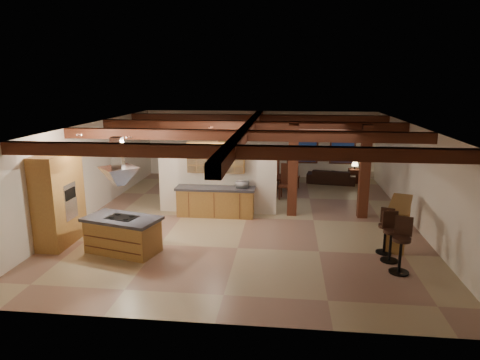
# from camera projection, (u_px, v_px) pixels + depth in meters

# --- Properties ---
(ground) EXTENTS (12.00, 12.00, 0.00)m
(ground) POSITION_uv_depth(u_px,v_px,m) (247.00, 218.00, 13.39)
(ground) COLOR tan
(ground) RESTS_ON ground
(room_walls) EXTENTS (12.00, 12.00, 12.00)m
(room_walls) POSITION_uv_depth(u_px,v_px,m) (247.00, 162.00, 12.98)
(room_walls) COLOR silver
(room_walls) RESTS_ON ground
(ceiling_beams) EXTENTS (10.00, 12.00, 0.28)m
(ceiling_beams) POSITION_uv_depth(u_px,v_px,m) (247.00, 130.00, 12.76)
(ceiling_beams) COLOR #421D10
(ceiling_beams) RESTS_ON room_walls
(timber_posts) EXTENTS (2.50, 0.30, 2.90)m
(timber_posts) POSITION_uv_depth(u_px,v_px,m) (329.00, 161.00, 13.21)
(timber_posts) COLOR #421D10
(timber_posts) RESTS_ON ground
(partition_wall) EXTENTS (3.80, 0.18, 2.20)m
(partition_wall) POSITION_uv_depth(u_px,v_px,m) (217.00, 179.00, 13.73)
(partition_wall) COLOR silver
(partition_wall) RESTS_ON ground
(pantry_cabinet) EXTENTS (0.67, 1.60, 2.40)m
(pantry_cabinet) POSITION_uv_depth(u_px,v_px,m) (59.00, 199.00, 11.10)
(pantry_cabinet) COLOR olive
(pantry_cabinet) RESTS_ON ground
(back_counter) EXTENTS (2.50, 0.66, 0.94)m
(back_counter) POSITION_uv_depth(u_px,v_px,m) (216.00, 201.00, 13.50)
(back_counter) COLOR olive
(back_counter) RESTS_ON ground
(upper_display_cabinet) EXTENTS (1.80, 0.36, 0.95)m
(upper_display_cabinet) POSITION_uv_depth(u_px,v_px,m) (216.00, 157.00, 13.37)
(upper_display_cabinet) COLOR olive
(upper_display_cabinet) RESTS_ON partition_wall
(range_hood) EXTENTS (1.10, 1.10, 1.40)m
(range_hood) POSITION_uv_depth(u_px,v_px,m) (119.00, 183.00, 10.35)
(range_hood) COLOR silver
(range_hood) RESTS_ON room_walls
(back_windows) EXTENTS (2.70, 0.07, 1.70)m
(back_windows) POSITION_uv_depth(u_px,v_px,m) (324.00, 144.00, 18.49)
(back_windows) COLOR #421D10
(back_windows) RESTS_ON room_walls
(framed_art) EXTENTS (0.65, 0.05, 0.85)m
(framed_art) POSITION_uv_depth(u_px,v_px,m) (226.00, 138.00, 18.91)
(framed_art) COLOR #421D10
(framed_art) RESTS_ON room_walls
(recessed_cans) EXTENTS (3.16, 2.46, 0.03)m
(recessed_cans) POSITION_uv_depth(u_px,v_px,m) (144.00, 133.00, 11.13)
(recessed_cans) COLOR silver
(recessed_cans) RESTS_ON room_walls
(kitchen_island) EXTENTS (2.05, 1.44, 0.92)m
(kitchen_island) POSITION_uv_depth(u_px,v_px,m) (123.00, 234.00, 10.65)
(kitchen_island) COLOR olive
(kitchen_island) RESTS_ON ground
(dining_table) EXTENTS (1.88, 1.27, 0.61)m
(dining_table) POSITION_uv_depth(u_px,v_px,m) (270.00, 184.00, 16.39)
(dining_table) COLOR #421C10
(dining_table) RESTS_ON ground
(sofa) EXTENTS (2.07, 1.07, 0.58)m
(sofa) POSITION_uv_depth(u_px,v_px,m) (331.00, 176.00, 17.81)
(sofa) COLOR black
(sofa) RESTS_ON ground
(microwave) EXTENTS (0.40, 0.28, 0.22)m
(microwave) POSITION_uv_depth(u_px,v_px,m) (242.00, 184.00, 13.27)
(microwave) COLOR #B5B5BA
(microwave) RESTS_ON back_counter
(bar_counter) EXTENTS (1.12, 2.10, 1.07)m
(bar_counter) POSITION_uv_depth(u_px,v_px,m) (399.00, 216.00, 11.28)
(bar_counter) COLOR olive
(bar_counter) RESTS_ON ground
(side_table) EXTENTS (0.48, 0.48, 0.58)m
(side_table) POSITION_uv_depth(u_px,v_px,m) (354.00, 176.00, 17.93)
(side_table) COLOR #421D10
(side_table) RESTS_ON ground
(table_lamp) EXTENTS (0.27, 0.27, 0.32)m
(table_lamp) POSITION_uv_depth(u_px,v_px,m) (355.00, 164.00, 17.81)
(table_lamp) COLOR black
(table_lamp) RESTS_ON side_table
(bar_stool_a) EXTENTS (0.47, 0.49, 1.27)m
(bar_stool_a) POSITION_uv_depth(u_px,v_px,m) (401.00, 245.00, 9.47)
(bar_stool_a) COLOR black
(bar_stool_a) RESTS_ON ground
(bar_stool_b) EXTENTS (0.42, 0.42, 1.19)m
(bar_stool_b) POSITION_uv_depth(u_px,v_px,m) (390.00, 237.00, 10.10)
(bar_stool_b) COLOR black
(bar_stool_b) RESTS_ON ground
(bar_stool_c) EXTENTS (0.42, 0.43, 1.13)m
(bar_stool_c) POSITION_uv_depth(u_px,v_px,m) (386.00, 231.00, 10.59)
(bar_stool_c) COLOR black
(bar_stool_c) RESTS_ON ground
(dining_chairs) EXTENTS (2.29, 2.29, 1.27)m
(dining_chairs) POSITION_uv_depth(u_px,v_px,m) (270.00, 176.00, 16.31)
(dining_chairs) COLOR #421D10
(dining_chairs) RESTS_ON ground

